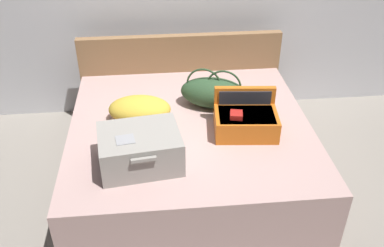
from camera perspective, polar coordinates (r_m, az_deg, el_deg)
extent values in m
plane|color=gray|center=(3.43, 0.44, -11.45)|extent=(12.00, 12.00, 0.00)
cube|color=#BC9993|center=(3.55, -0.22, -3.79)|extent=(1.89, 1.85, 0.54)
cube|color=olive|center=(4.27, -1.47, 5.97)|extent=(1.93, 0.08, 0.91)
cube|color=gray|center=(2.96, -6.88, -3.69)|extent=(0.59, 0.49, 0.21)
cube|color=#28282D|center=(2.94, -6.92, -3.21)|extent=(0.52, 0.43, 0.14)
cube|color=#99999E|center=(2.84, -8.82, -2.54)|extent=(0.14, 0.13, 0.06)
cube|color=#B21E19|center=(2.93, -5.56, -1.14)|extent=(0.11, 0.10, 0.04)
cube|color=gray|center=(2.88, -7.05, -1.70)|extent=(0.59, 0.49, 0.05)
cube|color=gray|center=(2.72, -6.43, -4.78)|extent=(0.16, 0.04, 0.02)
cube|color=#D16619|center=(3.27, 7.16, -0.07)|extent=(0.50, 0.35, 0.17)
cube|color=#28282D|center=(3.26, 7.19, 0.30)|extent=(0.44, 0.31, 0.12)
cube|color=#B21E19|center=(3.17, 5.89, 1.09)|extent=(0.11, 0.11, 0.04)
cube|color=#D16619|center=(3.38, 6.92, 2.51)|extent=(0.47, 0.09, 0.31)
cube|color=#28282D|center=(3.36, 6.97, 2.27)|extent=(0.40, 0.05, 0.26)
ellipsoid|color=#2D4C2D|center=(3.58, 2.87, 4.09)|extent=(0.62, 0.45, 0.25)
torus|color=#2D4C2D|center=(3.56, 1.58, 5.19)|extent=(0.28, 0.11, 0.29)
torus|color=#2D4C2D|center=(3.54, 4.24, 4.91)|extent=(0.28, 0.11, 0.29)
ellipsoid|color=gold|center=(3.43, -6.94, 1.89)|extent=(0.53, 0.37, 0.20)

